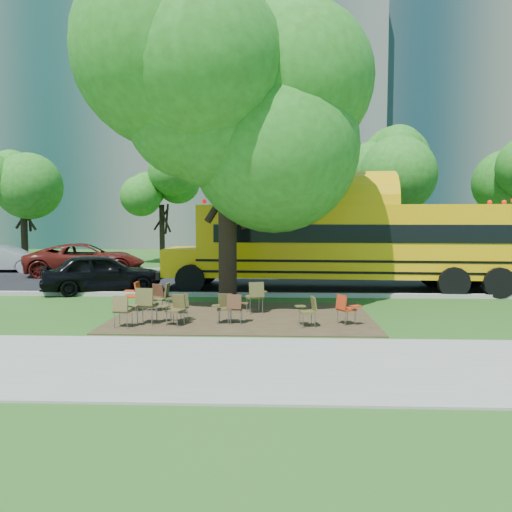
{
  "coord_description": "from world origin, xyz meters",
  "views": [
    {
      "loc": [
        1.91,
        -14.04,
        2.75
      ],
      "look_at": [
        1.23,
        3.04,
        1.41
      ],
      "focal_mm": 35.0,
      "sensor_mm": 36.0,
      "label": 1
    }
  ],
  "objects_px": {
    "chair_8": "(134,293)",
    "main_tree": "(227,118)",
    "chair_5": "(224,306)",
    "chair_2": "(181,304)",
    "chair_7": "(346,307)",
    "black_car": "(102,273)",
    "bg_car_silver": "(5,259)",
    "chair_0": "(123,308)",
    "bg_car_red": "(86,259)",
    "chair_9": "(155,295)",
    "chair_3": "(175,307)",
    "chair_6": "(309,308)",
    "school_bus": "(355,242)",
    "chair_1": "(147,302)",
    "chair_4": "(236,306)",
    "chair_10": "(171,295)",
    "chair_11": "(256,294)"
  },
  "relations": [
    {
      "from": "chair_0",
      "to": "black_car",
      "type": "relative_size",
      "value": 0.2
    },
    {
      "from": "main_tree",
      "to": "chair_6",
      "type": "height_order",
      "value": "main_tree"
    },
    {
      "from": "chair_6",
      "to": "bg_car_silver",
      "type": "bearing_deg",
      "value": 37.74
    },
    {
      "from": "black_car",
      "to": "bg_car_silver",
      "type": "height_order",
      "value": "black_car"
    },
    {
      "from": "chair_11",
      "to": "bg_car_red",
      "type": "relative_size",
      "value": 0.17
    },
    {
      "from": "chair_9",
      "to": "chair_4",
      "type": "bearing_deg",
      "value": 169.67
    },
    {
      "from": "chair_3",
      "to": "chair_8",
      "type": "bearing_deg",
      "value": -27.1
    },
    {
      "from": "chair_1",
      "to": "chair_2",
      "type": "xyz_separation_m",
      "value": [
        0.79,
        0.31,
        -0.12
      ]
    },
    {
      "from": "chair_9",
      "to": "bg_car_red",
      "type": "bearing_deg",
      "value": -34.57
    },
    {
      "from": "chair_0",
      "to": "chair_10",
      "type": "height_order",
      "value": "chair_10"
    },
    {
      "from": "chair_4",
      "to": "black_car",
      "type": "relative_size",
      "value": 0.19
    },
    {
      "from": "chair_2",
      "to": "chair_6",
      "type": "relative_size",
      "value": 1.01
    },
    {
      "from": "chair_9",
      "to": "black_car",
      "type": "relative_size",
      "value": 0.19
    },
    {
      "from": "chair_3",
      "to": "chair_9",
      "type": "xyz_separation_m",
      "value": [
        -0.99,
        1.93,
        -0.0
      ]
    },
    {
      "from": "chair_1",
      "to": "chair_7",
      "type": "distance_m",
      "value": 5.04
    },
    {
      "from": "chair_1",
      "to": "chair_7",
      "type": "bearing_deg",
      "value": 6.25
    },
    {
      "from": "chair_1",
      "to": "chair_11",
      "type": "relative_size",
      "value": 1.04
    },
    {
      "from": "chair_5",
      "to": "chair_11",
      "type": "relative_size",
      "value": 0.83
    },
    {
      "from": "school_bus",
      "to": "chair_1",
      "type": "relative_size",
      "value": 13.5
    },
    {
      "from": "chair_5",
      "to": "chair_2",
      "type": "bearing_deg",
      "value": -6.65
    },
    {
      "from": "chair_8",
      "to": "chair_9",
      "type": "height_order",
      "value": "chair_8"
    },
    {
      "from": "chair_2",
      "to": "bg_car_silver",
      "type": "xyz_separation_m",
      "value": [
        -11.04,
        11.56,
        0.19
      ]
    },
    {
      "from": "chair_0",
      "to": "chair_11",
      "type": "relative_size",
      "value": 0.89
    },
    {
      "from": "chair_8",
      "to": "main_tree",
      "type": "bearing_deg",
      "value": -67.13
    },
    {
      "from": "black_car",
      "to": "bg_car_red",
      "type": "bearing_deg",
      "value": 3.57
    },
    {
      "from": "main_tree",
      "to": "chair_11",
      "type": "distance_m",
      "value": 5.37
    },
    {
      "from": "school_bus",
      "to": "chair_10",
      "type": "xyz_separation_m",
      "value": [
        -5.9,
        -4.68,
        -1.3
      ]
    },
    {
      "from": "chair_9",
      "to": "chair_10",
      "type": "xyz_separation_m",
      "value": [
        0.55,
        -0.33,
        0.05
      ]
    },
    {
      "from": "bg_car_silver",
      "to": "black_car",
      "type": "bearing_deg",
      "value": -133.28
    },
    {
      "from": "chair_6",
      "to": "chair_11",
      "type": "height_order",
      "value": "chair_11"
    },
    {
      "from": "chair_1",
      "to": "chair_9",
      "type": "xyz_separation_m",
      "value": [
        -0.26,
        1.84,
        -0.11
      ]
    },
    {
      "from": "chair_9",
      "to": "chair_10",
      "type": "distance_m",
      "value": 0.65
    },
    {
      "from": "chair_5",
      "to": "bg_car_silver",
      "type": "xyz_separation_m",
      "value": [
        -12.18,
        11.67,
        0.19
      ]
    },
    {
      "from": "chair_6",
      "to": "bg_car_silver",
      "type": "height_order",
      "value": "bg_car_silver"
    },
    {
      "from": "chair_6",
      "to": "chair_7",
      "type": "relative_size",
      "value": 0.98
    },
    {
      "from": "chair_3",
      "to": "chair_11",
      "type": "relative_size",
      "value": 0.86
    },
    {
      "from": "chair_0",
      "to": "chair_11",
      "type": "bearing_deg",
      "value": 37.0
    },
    {
      "from": "chair_4",
      "to": "chair_7",
      "type": "relative_size",
      "value": 1.0
    },
    {
      "from": "chair_10",
      "to": "bg_car_silver",
      "type": "relative_size",
      "value": 0.22
    },
    {
      "from": "school_bus",
      "to": "black_car",
      "type": "relative_size",
      "value": 3.13
    },
    {
      "from": "chair_10",
      "to": "bg_car_silver",
      "type": "height_order",
      "value": "bg_car_silver"
    },
    {
      "from": "chair_6",
      "to": "chair_8",
      "type": "bearing_deg",
      "value": 56.78
    },
    {
      "from": "chair_4",
      "to": "bg_car_silver",
      "type": "height_order",
      "value": "bg_car_silver"
    },
    {
      "from": "main_tree",
      "to": "chair_7",
      "type": "height_order",
      "value": "main_tree"
    },
    {
      "from": "chair_2",
      "to": "bg_car_silver",
      "type": "relative_size",
      "value": 0.19
    },
    {
      "from": "chair_0",
      "to": "chair_4",
      "type": "xyz_separation_m",
      "value": [
        2.74,
        0.55,
        -0.02
      ]
    },
    {
      "from": "chair_7",
      "to": "black_car",
      "type": "relative_size",
      "value": 0.19
    },
    {
      "from": "bg_car_red",
      "to": "chair_1",
      "type": "bearing_deg",
      "value": -168.57
    },
    {
      "from": "chair_0",
      "to": "bg_car_red",
      "type": "relative_size",
      "value": 0.15
    },
    {
      "from": "chair_2",
      "to": "bg_car_red",
      "type": "relative_size",
      "value": 0.14
    }
  ]
}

